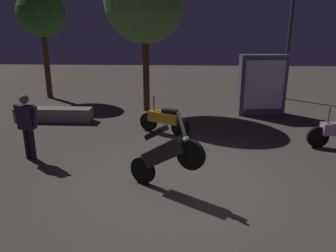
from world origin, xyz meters
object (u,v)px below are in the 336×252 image
(streetlamp_near, at_px, (290,30))
(motorcycle_black_foreground, at_px, (165,155))
(person_rider_beside, at_px, (27,122))
(motorcycle_orange_parked_right, at_px, (164,119))
(kiosk_billboard, at_px, (262,85))

(streetlamp_near, bearing_deg, motorcycle_black_foreground, -118.54)
(person_rider_beside, bearing_deg, motorcycle_orange_parked_right, -41.22)
(motorcycle_black_foreground, xyz_separation_m, kiosk_billboard, (3.05, 5.83, 0.31))
(person_rider_beside, relative_size, kiosk_billboard, 0.75)
(motorcycle_black_foreground, height_order, motorcycle_orange_parked_right, motorcycle_black_foreground)
(motorcycle_orange_parked_right, relative_size, kiosk_billboard, 0.72)
(motorcycle_orange_parked_right, bearing_deg, kiosk_billboard, -115.58)
(motorcycle_orange_parked_right, distance_m, streetlamp_near, 7.44)
(motorcycle_orange_parked_right, relative_size, streetlamp_near, 0.34)
(motorcycle_black_foreground, relative_size, motorcycle_orange_parked_right, 1.08)
(motorcycle_black_foreground, relative_size, kiosk_billboard, 0.78)
(streetlamp_near, bearing_deg, motorcycle_orange_parked_right, -133.80)
(streetlamp_near, height_order, kiosk_billboard, streetlamp_near)
(motorcycle_orange_parked_right, xyz_separation_m, person_rider_beside, (-3.07, -2.05, 0.49))
(motorcycle_black_foreground, height_order, person_rider_beside, motorcycle_black_foreground)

